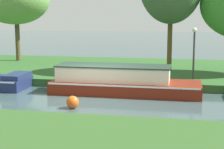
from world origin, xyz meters
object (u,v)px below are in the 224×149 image
(willow_tree_left, at_px, (14,0))
(channel_buoy, at_px, (73,102))
(lamp_post, at_px, (194,47))
(mooring_post_near, at_px, (118,73))
(maroon_cruiser, at_px, (121,81))

(willow_tree_left, height_order, channel_buoy, willow_tree_left)
(lamp_post, bearing_deg, channel_buoy, -131.47)
(channel_buoy, bearing_deg, lamp_post, 48.53)
(mooring_post_near, bearing_deg, lamp_post, 14.73)
(lamp_post, distance_m, mooring_post_near, 4.15)
(willow_tree_left, height_order, lamp_post, willow_tree_left)
(maroon_cruiser, bearing_deg, mooring_post_near, 105.99)
(willow_tree_left, relative_size, channel_buoy, 11.79)
(willow_tree_left, relative_size, lamp_post, 2.26)
(lamp_post, bearing_deg, willow_tree_left, 157.48)
(maroon_cruiser, relative_size, mooring_post_near, 10.05)
(willow_tree_left, bearing_deg, channel_buoy, -54.91)
(mooring_post_near, bearing_deg, channel_buoy, -103.00)
(channel_buoy, bearing_deg, maroon_cruiser, 65.60)
(maroon_cruiser, distance_m, willow_tree_left, 12.23)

